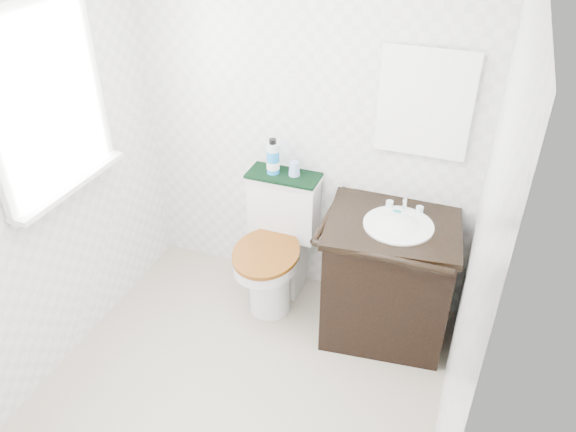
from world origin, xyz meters
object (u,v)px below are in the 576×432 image
Objects in this scene: vanity at (388,275)px; mouthwash_bottle at (273,158)px; trash_bin at (354,296)px; cup at (294,169)px; toilet at (277,250)px.

mouthwash_bottle is (-0.83, 0.18, 0.57)m from vanity.
trash_bin is at bearing 165.12° from vanity.
vanity is at bearing -16.33° from cup.
vanity is at bearing -14.88° from trash_bin.
mouthwash_bottle is at bearing 167.40° from vanity.
toilet is 9.62× the size of cup.
trash_bin is 0.94m from cup.
vanity is 10.11× the size of cup.
cup reaches higher than vanity.
mouthwash_bottle reaches higher than vanity.
cup is (-0.48, 0.15, 0.79)m from trash_bin.
trash_bin is 1.06m from mouthwash_bottle.
toilet is 0.60m from trash_bin.
cup is at bearing 64.70° from toilet.
mouthwash_bottle reaches higher than cup.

